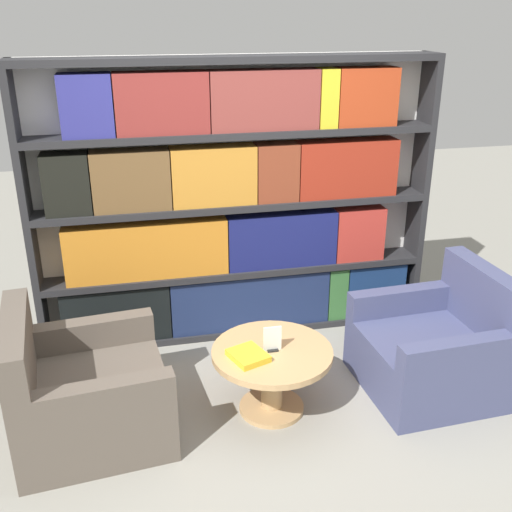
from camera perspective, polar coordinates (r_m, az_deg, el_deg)
The scene contains 7 objects.
ground_plane at distance 3.93m, azimuth 1.72°, elevation -15.53°, with size 14.00×14.00×0.00m, color gray.
bookshelf at distance 4.51m, azimuth -2.10°, elevation 4.55°, with size 3.00×0.30×2.12m.
armchair_left at distance 3.82m, azimuth -16.05°, elevation -12.57°, with size 0.97×0.95×0.83m.
armchair_right at distance 4.28m, azimuth 16.81°, elevation -8.55°, with size 0.92×0.90×0.83m.
coffee_table at distance 3.85m, azimuth 1.54°, elevation -10.54°, with size 0.76×0.76×0.45m.
table_sign at distance 3.75m, azimuth 1.57°, elevation -8.02°, with size 0.11×0.06×0.16m.
stray_book at distance 3.69m, azimuth -0.76°, elevation -9.47°, with size 0.26×0.28×0.04m.
Camera 1 is at (-0.78, -2.99, 2.42)m, focal length 42.00 mm.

